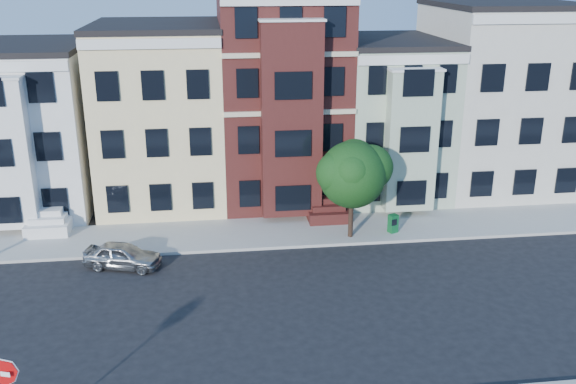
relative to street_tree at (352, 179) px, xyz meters
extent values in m
plane|color=black|center=(-2.69, -6.83, -3.24)|extent=(120.00, 120.00, 0.00)
cube|color=#9E9B93|center=(-2.69, 1.17, -3.17)|extent=(60.00, 4.00, 0.15)
cube|color=white|center=(-17.69, 7.67, 1.26)|extent=(8.00, 9.00, 9.00)
cube|color=beige|center=(-9.69, 7.67, 1.76)|extent=(7.00, 9.00, 10.00)
cube|color=#401714|center=(-2.69, 7.67, 2.76)|extent=(7.00, 9.00, 12.00)
cube|color=#A4B699|center=(3.81, 7.67, 1.26)|extent=(6.00, 9.00, 9.00)
cube|color=beige|center=(10.81, 7.67, 2.26)|extent=(8.00, 9.00, 11.00)
imported|color=gray|center=(-11.19, -1.91, -2.64)|extent=(3.82, 2.37, 1.21)
cube|color=#0E5C29|center=(2.32, 0.27, -2.61)|extent=(0.55, 0.52, 0.96)
camera|label=1|loc=(-6.97, -29.66, 9.97)|focal=40.00mm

